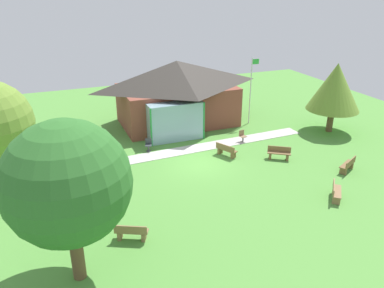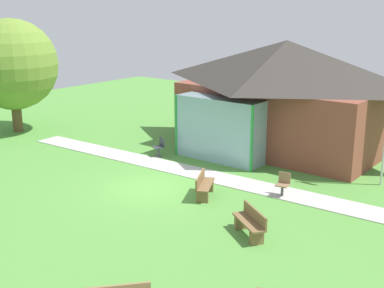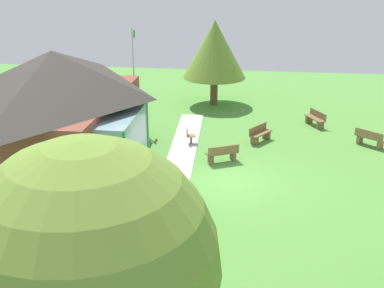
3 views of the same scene
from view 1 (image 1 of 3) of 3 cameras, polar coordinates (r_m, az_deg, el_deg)
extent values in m
plane|color=#54933D|center=(24.94, 1.22, -2.86)|extent=(44.00, 44.00, 0.00)
cube|color=brown|center=(31.56, -2.18, 5.78)|extent=(8.88, 5.45, 3.09)
pyramid|color=#38332D|center=(30.90, -2.25, 10.31)|extent=(9.88, 6.45, 2.01)
cube|color=#8CB2BF|center=(28.21, -2.46, 3.33)|extent=(4.00, 1.20, 2.78)
cylinder|color=green|center=(27.12, -6.02, 2.39)|extent=(0.12, 0.12, 2.78)
cylinder|color=green|center=(28.37, 1.77, 3.45)|extent=(0.12, 0.12, 2.78)
cube|color=#BCB7B2|center=(26.86, -0.66, -0.86)|extent=(18.29, 2.11, 0.03)
cylinder|color=silver|center=(31.50, 8.58, 7.67)|extent=(0.08, 0.08, 5.38)
cube|color=green|center=(31.12, 9.32, 11.86)|extent=(0.60, 0.02, 0.40)
cube|color=brown|center=(25.60, 21.84, -2.80)|extent=(1.53, 1.09, 0.06)
cube|color=brown|center=(25.23, 21.32, -3.74)|extent=(0.33, 0.43, 0.39)
cube|color=brown|center=(26.19, 22.18, -2.89)|extent=(0.33, 0.43, 0.39)
cube|color=brown|center=(25.47, 22.30, -2.49)|extent=(1.36, 0.75, 0.36)
cube|color=brown|center=(25.93, 5.13, -0.81)|extent=(1.07, 1.54, 0.06)
cube|color=brown|center=(26.33, 4.15, -1.00)|extent=(0.43, 0.32, 0.39)
cube|color=brown|center=(25.74, 6.08, -1.66)|extent=(0.43, 0.32, 0.39)
cube|color=brown|center=(25.70, 4.89, -0.51)|extent=(0.73, 1.37, 0.36)
cube|color=olive|center=(22.25, 20.52, -6.54)|extent=(1.31, 1.42, 0.06)
cube|color=olive|center=(22.86, 20.44, -6.45)|extent=(0.41, 0.38, 0.39)
cube|color=olive|center=(21.89, 20.43, -7.80)|extent=(0.41, 0.38, 0.39)
cube|color=olive|center=(22.14, 20.11, -6.01)|extent=(1.02, 1.18, 0.36)
cube|color=olive|center=(18.08, -8.87, -12.51)|extent=(1.54, 1.06, 0.06)
cube|color=olive|center=(18.35, -10.54, -13.01)|extent=(0.32, 0.43, 0.39)
cube|color=olive|center=(18.12, -7.08, -13.30)|extent=(0.32, 0.43, 0.39)
cube|color=olive|center=(17.81, -9.05, -12.31)|extent=(1.37, 0.72, 0.36)
cube|color=brown|center=(25.94, 12.67, -1.30)|extent=(1.49, 1.20, 0.06)
cube|color=brown|center=(26.06, 13.82, -1.91)|extent=(0.35, 0.42, 0.39)
cube|color=brown|center=(26.03, 11.41, -1.71)|extent=(0.35, 0.42, 0.39)
cube|color=brown|center=(26.03, 12.71, -0.71)|extent=(1.28, 0.88, 0.36)
cube|color=#33383D|center=(26.69, -6.42, -0.17)|extent=(0.57, 0.57, 0.04)
cube|color=#33383D|center=(26.79, -6.40, 0.43)|extent=(0.43, 0.19, 0.40)
cylinder|color=#4C4C51|center=(26.78, -6.40, -0.62)|extent=(0.10, 0.10, 0.42)
cylinder|color=#4C4C51|center=(26.86, -6.38, -1.02)|extent=(0.36, 0.36, 0.02)
cube|color=#8C6B4C|center=(28.27, 7.52, 1.12)|extent=(0.50, 0.50, 0.04)
cube|color=#8C6B4C|center=(28.33, 7.29, 1.67)|extent=(0.44, 0.11, 0.40)
cylinder|color=#4C4C51|center=(28.35, 7.49, 0.69)|extent=(0.10, 0.10, 0.42)
cylinder|color=#4C4C51|center=(28.43, 7.47, 0.32)|extent=(0.36, 0.36, 0.02)
cylinder|color=brown|center=(31.78, 19.64, 3.29)|extent=(0.48, 0.48, 1.77)
cone|color=olive|center=(31.05, 20.29, 7.90)|extent=(3.93, 3.93, 3.54)
cylinder|color=brown|center=(16.11, -16.57, -14.87)|extent=(0.51, 0.51, 2.46)
sphere|color=#2D6B28|center=(14.53, -17.88, -5.49)|extent=(4.67, 4.67, 4.67)
camera|label=2|loc=(22.63, 47.39, 4.67)|focal=46.83mm
camera|label=3|loc=(22.39, -49.68, 9.84)|focal=46.46mm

